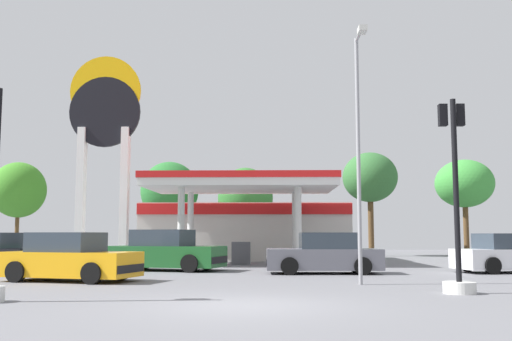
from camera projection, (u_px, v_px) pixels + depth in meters
ground_plane at (240, 305)px, 12.33m from camera, size 90.00×90.00×0.00m
gas_station at (246, 226)px, 34.05m from camera, size 11.78×11.73×4.30m
station_pole_sign at (104, 132)px, 31.66m from camera, size 3.81×0.56×11.05m
car_0 at (166, 252)px, 24.14m from camera, size 4.97×3.04×1.66m
car_1 at (324, 255)px, 22.32m from camera, size 4.33×2.04×1.54m
car_2 at (509, 255)px, 22.92m from camera, size 4.48×2.61×1.50m
car_4 at (70, 259)px, 18.71m from camera, size 4.58×2.81×1.53m
traffic_signal_1 at (457, 227)px, 14.95m from camera, size 0.81×0.81×4.94m
tree_0 at (19, 190)px, 41.78m from camera, size 3.81×3.81×6.55m
tree_1 at (170, 191)px, 42.59m from camera, size 4.14×4.14×6.67m
tree_2 at (245, 198)px, 42.25m from camera, size 3.93×3.93×6.21m
tree_3 at (370, 178)px, 40.55m from camera, size 3.74×3.74×7.06m
tree_4 at (464, 184)px, 42.26m from camera, size 4.12×4.12×6.79m
corner_streetlamp at (359, 134)px, 17.66m from camera, size 0.24×1.48×7.46m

